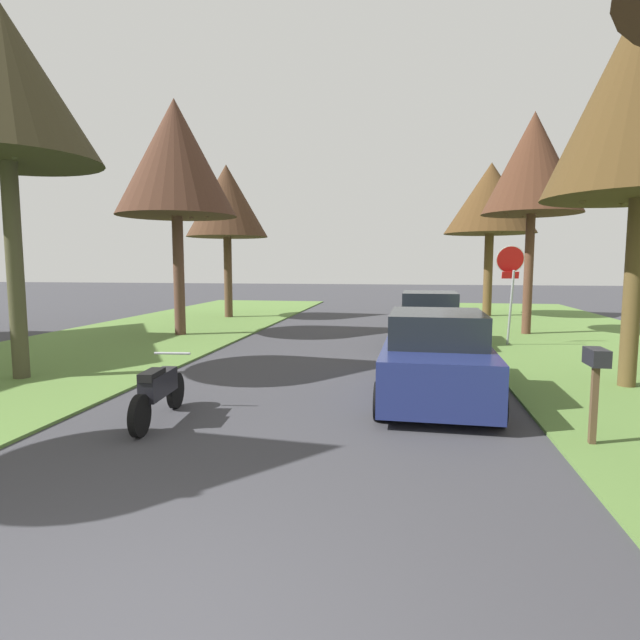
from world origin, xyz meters
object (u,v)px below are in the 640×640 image
Objects in this scene: street_tree_right_far at (491,199)px; curbside_mailbox at (596,368)px; street_tree_left_far at (227,202)px; street_tree_left_mid_b at (175,159)px; parked_sedan_black at (429,319)px; street_tree_left_mid_a at (3,84)px; parked_motorcycle at (158,391)px; street_tree_right_mid_b at (533,164)px; stop_sign_far at (510,273)px; parked_sedan_navy at (436,358)px.

street_tree_right_far is 5.42× the size of curbside_mailbox.
street_tree_right_far is 1.03× the size of street_tree_left_far.
street_tree_right_far is 0.90× the size of street_tree_left_mid_b.
curbside_mailbox is at bearing -79.07° from parked_sedan_black.
curbside_mailbox is at bearing -94.06° from street_tree_right_far.
street_tree_left_mid_a is 11.68m from curbside_mailbox.
parked_motorcycle is (-7.41, -17.31, -4.84)m from street_tree_right_far.
street_tree_right_mid_b is 14.58m from parked_motorcycle.
street_tree_left_mid_b is 14.32m from curbside_mailbox.
street_tree_right_far is 1.55× the size of parked_sedan_black.
curbside_mailbox is (-1.24, -17.42, -4.27)m from street_tree_right_far.
street_tree_left_mid_a is 0.97× the size of street_tree_left_mid_b.
parked_motorcycle is (4.18, -2.19, -5.46)m from street_tree_left_mid_a.
parked_sedan_black is at bearing -145.77° from street_tree_right_mid_b.
street_tree_left_far reaches higher than parked_sedan_black.
street_tree_right_mid_b is 6.42m from parked_sedan_black.
street_tree_left_far is (0.04, 12.67, -0.80)m from street_tree_left_mid_a.
parked_motorcycle is (-7.79, -11.16, -5.21)m from street_tree_right_mid_b.
street_tree_right_far is 11.81m from street_tree_left_far.
street_tree_right_mid_b is 5.78× the size of curbside_mailbox.
street_tree_right_mid_b is at bearing 55.08° from parked_motorcycle.
stop_sign_far is 1.42× the size of parked_motorcycle.
stop_sign_far is 2.29× the size of curbside_mailbox.
stop_sign_far is at bearing 86.46° from curbside_mailbox.
street_tree_left_far reaches higher than stop_sign_far.
parked_sedan_navy is (8.45, 0.02, -5.22)m from street_tree_left_mid_a.
stop_sign_far is at bearing -2.64° from street_tree_left_mid_b.
street_tree_right_mid_b is at bearing 10.51° from street_tree_left_mid_b.
street_tree_left_mid_b is 9.68m from parked_sedan_black.
parked_sedan_navy is (-2.44, -6.32, -1.42)m from stop_sign_far.
street_tree_left_far is at bearing 145.15° from parked_sedan_black.
stop_sign_far is at bearing -8.71° from parked_sedan_black.
street_tree_right_mid_b is 3.58× the size of parked_motorcycle.
street_tree_left_far is (-11.55, -2.46, -0.18)m from street_tree_right_far.
street_tree_left_mid_a is 12.69m from street_tree_left_far.
stop_sign_far is 11.13m from street_tree_left_mid_b.
street_tree_right_mid_b is at bearing -17.20° from street_tree_left_far.
street_tree_left_far is 15.81m from parked_sedan_navy.
street_tree_right_far is at bearing 36.56° from street_tree_left_mid_b.
curbside_mailbox is (10.32, -14.96, -4.09)m from street_tree_left_far.
street_tree_right_far is 19.06m from street_tree_left_mid_a.
street_tree_right_mid_b reaches higher than parked_motorcycle.
street_tree_left_mid_a is at bearing -179.84° from parked_sedan_navy.
parked_sedan_navy and parked_sedan_black have the same top height.
parked_sedan_navy is 3.02m from curbside_mailbox.
parked_motorcycle is 6.20m from curbside_mailbox.
street_tree_left_mid_b reaches higher than stop_sign_far.
street_tree_right_far is 17.97m from curbside_mailbox.
street_tree_right_mid_b reaches higher than stop_sign_far.
stop_sign_far is 12.91m from street_tree_left_far.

